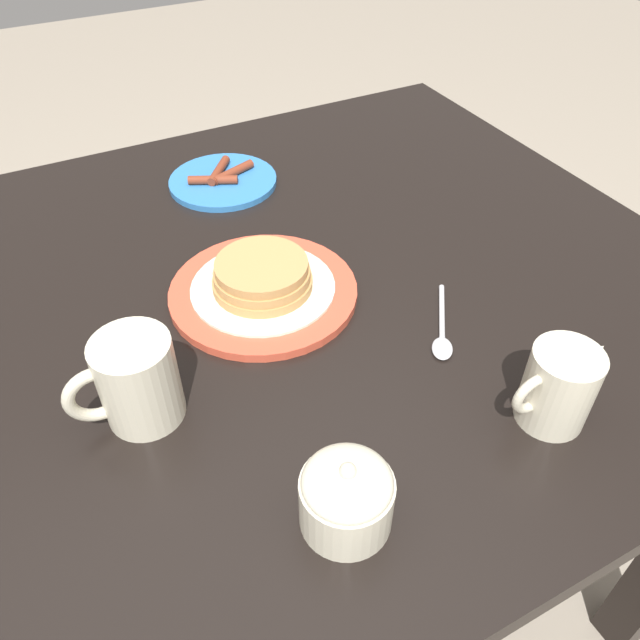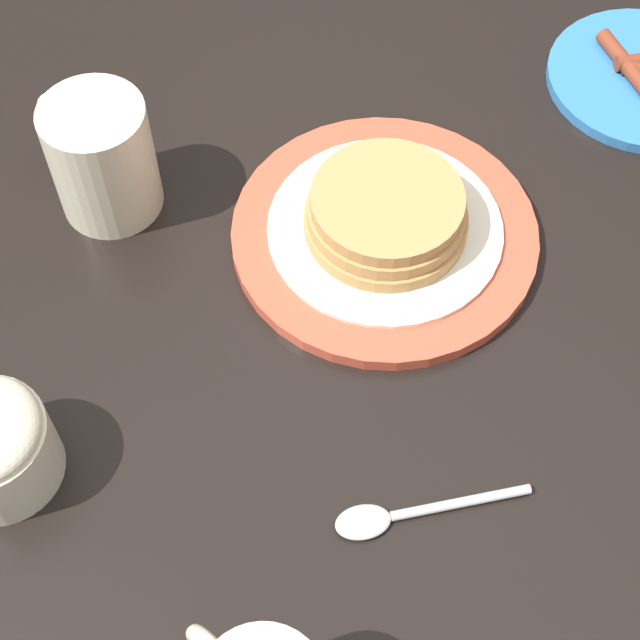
# 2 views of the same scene
# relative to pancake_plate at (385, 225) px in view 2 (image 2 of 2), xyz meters

# --- Properties ---
(ground_plane) EXTENTS (8.00, 8.00, 0.00)m
(ground_plane) POSITION_rel_pancake_plate_xyz_m (0.04, -0.01, -0.78)
(ground_plane) COLOR gray
(dining_table) EXTENTS (1.26, 0.97, 0.76)m
(dining_table) POSITION_rel_pancake_plate_xyz_m (0.04, -0.01, -0.14)
(dining_table) COLOR black
(dining_table) RESTS_ON ground_plane
(pancake_plate) EXTENTS (0.24, 0.24, 0.05)m
(pancake_plate) POSITION_rel_pancake_plate_xyz_m (0.00, 0.00, 0.00)
(pancake_plate) COLOR #DB5138
(pancake_plate) RESTS_ON dining_table
(coffee_mug) EXTENTS (0.12, 0.08, 0.10)m
(coffee_mug) POSITION_rel_pancake_plate_xyz_m (0.19, 0.12, 0.03)
(coffee_mug) COLOR beige
(coffee_mug) RESTS_ON dining_table
(spoon) EXTENTS (0.09, 0.12, 0.01)m
(spoon) POSITION_rel_pancake_plate_xyz_m (-0.16, 0.17, -0.01)
(spoon) COLOR silver
(spoon) RESTS_ON dining_table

